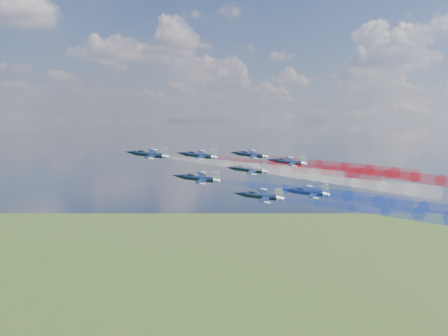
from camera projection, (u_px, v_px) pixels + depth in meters
jet_lead at (149, 155)px, 142.16m from camera, size 14.99×14.38×6.38m
trail_lead at (256, 168)px, 143.27m from camera, size 42.15×26.11×10.30m
jet_inner_left at (199, 178)px, 129.51m from camera, size 14.99×14.38×6.38m
trail_inner_left at (316, 193)px, 130.61m from camera, size 42.15×26.11×10.30m
jet_inner_right at (199, 155)px, 151.57m from camera, size 14.99×14.38×6.38m
trail_inner_right at (299, 168)px, 152.67m from camera, size 42.15×26.11×10.30m
jet_outer_left at (261, 196)px, 121.83m from camera, size 14.99×14.38×6.38m
trail_outer_left at (385, 211)px, 122.94m from camera, size 42.15×26.11×10.30m
jet_center_third at (249, 170)px, 142.96m from camera, size 14.99×14.38×6.38m
trail_center_third at (355, 183)px, 144.06m from camera, size 42.15×26.11×10.30m
jet_outer_right at (251, 155)px, 162.14m from camera, size 14.99×14.38×6.38m
trail_outer_right at (344, 166)px, 163.24m from camera, size 42.15×26.11×10.30m
jet_rear_left at (308, 193)px, 130.67m from camera, size 14.99×14.38×6.38m
trail_rear_left at (424, 206)px, 131.77m from camera, size 42.15×26.11×10.30m
jet_rear_right at (289, 162)px, 152.88m from camera, size 14.99×14.38×6.38m
trail_rear_right at (387, 174)px, 153.99m from camera, size 42.15×26.11×10.30m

